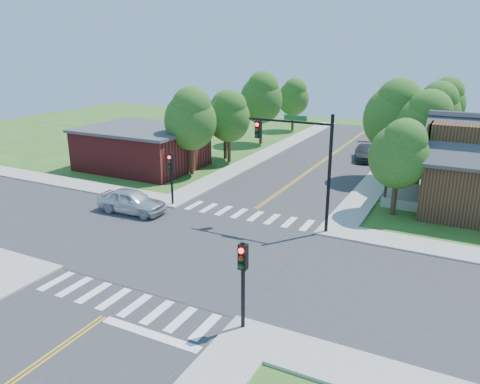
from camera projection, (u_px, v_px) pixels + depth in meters
The scene contains 25 objects.
ground at pixel (198, 250), 26.01m from camera, with size 100.00×100.00×0.00m, color #32591B.
road_ns at pixel (198, 250), 26.01m from camera, with size 10.00×90.00×0.04m, color #2D2D30.
road_ew at pixel (198, 250), 26.01m from camera, with size 90.00×10.00×0.04m, color #2D2D30.
intersection_patch at pixel (198, 250), 26.01m from camera, with size 10.20×10.20×0.06m, color #2D2D30.
sidewalk_nw at pixel (147, 159), 46.25m from camera, with size 40.00×40.00×0.14m.
crosswalk_north at pixel (247, 215), 31.26m from camera, with size 8.85×2.00×0.01m.
crosswalk_south at pixel (124, 302), 20.74m from camera, with size 8.85×2.00×0.01m.
centerline at pixel (198, 249), 26.00m from camera, with size 0.30×90.00×0.01m.
stop_bar at pixel (150, 335), 18.48m from camera, with size 4.60×0.45×0.09m, color white.
signal_mast_ne at pixel (303, 152), 27.58m from camera, with size 5.30×0.42×7.20m.
signal_pole_se at pixel (243, 270), 18.01m from camera, with size 0.34×0.42×3.80m.
signal_pole_nw at pixel (171, 169), 32.35m from camera, with size 0.34×0.42×3.80m.
building_nw at pixel (142, 147), 42.78m from camera, with size 10.40×8.40×3.73m.
tree_e_a at pixel (400, 153), 30.09m from camera, with size 3.84×3.65×6.53m.
tree_e_b at pixel (425, 124), 35.67m from camera, with size 4.57×4.34×7.77m.
tree_e_c at pixel (436, 110), 42.73m from camera, with size 4.59×4.36×7.80m.
tree_e_d at pixel (445, 101), 50.01m from camera, with size 4.51×4.28×7.66m.
tree_w_a at pixel (191, 117), 39.42m from camera, with size 4.49×4.27×7.64m.
tree_w_b at pixel (225, 114), 45.15m from camera, with size 3.98×3.78×6.76m.
tree_w_c at pixel (262, 96), 51.79m from camera, with size 4.78×4.54×8.12m.
tree_w_d at pixel (294, 96), 60.07m from camera, with size 4.01×3.81×6.81m.
tree_house at pixel (395, 114), 37.79m from camera, with size 4.96×4.71×8.42m.
tree_bldg at pixel (229, 115), 43.85m from camera, with size 4.06×3.86×6.91m.
car_silver at pixel (132, 202), 31.47m from camera, with size 4.86×2.10×1.63m, color silver.
car_dgrey at pixel (365, 153), 45.77m from camera, with size 3.06×5.21×1.42m, color #303235.
Camera 1 is at (12.87, -20.13, 11.03)m, focal length 35.00 mm.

